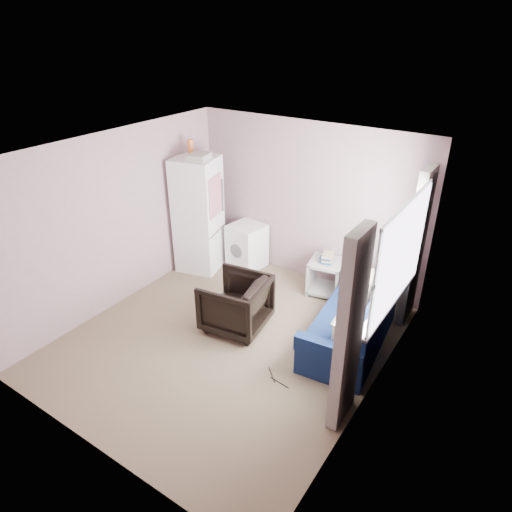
{
  "coord_description": "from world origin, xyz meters",
  "views": [
    {
      "loc": [
        2.99,
        -3.82,
        3.78
      ],
      "look_at": [
        0.05,
        0.6,
        1.0
      ],
      "focal_mm": 32.0,
      "sensor_mm": 36.0,
      "label": 1
    }
  ],
  "objects_px": {
    "side_table": "(326,275)",
    "fridge": "(198,214)",
    "sofa": "(354,326)",
    "armchair": "(236,301)",
    "washing_machine": "(247,245)"
  },
  "relations": [
    {
      "from": "side_table",
      "to": "sofa",
      "type": "relative_size",
      "value": 0.36
    },
    {
      "from": "fridge",
      "to": "washing_machine",
      "type": "relative_size",
      "value": 2.87
    },
    {
      "from": "fridge",
      "to": "washing_machine",
      "type": "bearing_deg",
      "value": 21.36
    },
    {
      "from": "armchair",
      "to": "fridge",
      "type": "xyz_separation_m",
      "value": [
        -1.5,
        1.06,
        0.55
      ]
    },
    {
      "from": "washing_machine",
      "to": "side_table",
      "type": "height_order",
      "value": "washing_machine"
    },
    {
      "from": "armchair",
      "to": "sofa",
      "type": "relative_size",
      "value": 0.44
    },
    {
      "from": "sofa",
      "to": "fridge",
      "type": "bearing_deg",
      "value": 164.03
    },
    {
      "from": "fridge",
      "to": "sofa",
      "type": "bearing_deg",
      "value": -24.58
    },
    {
      "from": "side_table",
      "to": "fridge",
      "type": "bearing_deg",
      "value": -169.15
    },
    {
      "from": "armchair",
      "to": "fridge",
      "type": "height_order",
      "value": "fridge"
    },
    {
      "from": "fridge",
      "to": "armchair",
      "type": "bearing_deg",
      "value": -49.51
    },
    {
      "from": "washing_machine",
      "to": "sofa",
      "type": "bearing_deg",
      "value": -15.96
    },
    {
      "from": "fridge",
      "to": "sofa",
      "type": "xyz_separation_m",
      "value": [
        2.99,
        -0.55,
        -0.67
      ]
    },
    {
      "from": "side_table",
      "to": "sofa",
      "type": "xyz_separation_m",
      "value": [
        0.86,
        -0.96,
        -0.02
      ]
    },
    {
      "from": "side_table",
      "to": "armchair",
      "type": "bearing_deg",
      "value": -113.16
    }
  ]
}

